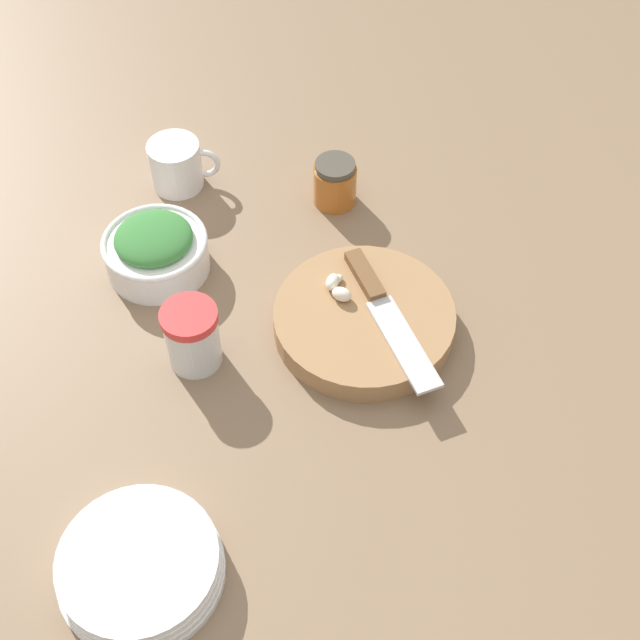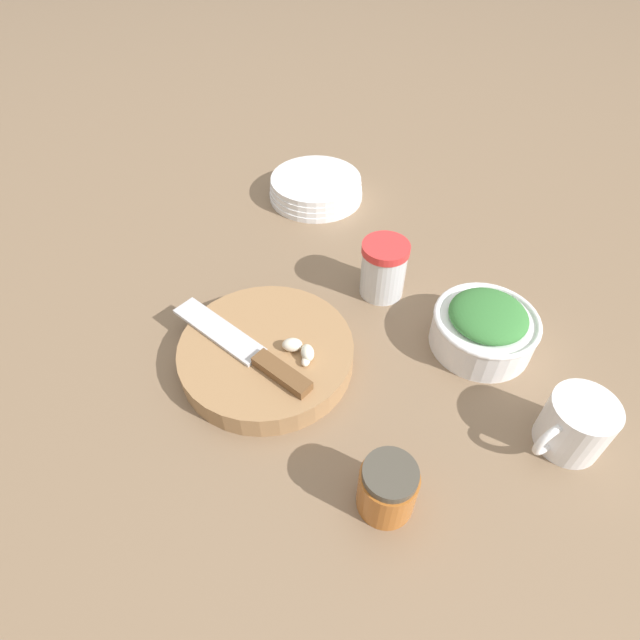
{
  "view_description": "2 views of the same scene",
  "coord_description": "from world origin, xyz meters",
  "px_view_note": "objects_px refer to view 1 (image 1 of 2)",
  "views": [
    {
      "loc": [
        -0.64,
        -0.11,
        0.88
      ],
      "look_at": [
        0.01,
        -0.06,
        0.07
      ],
      "focal_mm": 50.0,
      "sensor_mm": 36.0,
      "label": 1
    },
    {
      "loc": [
        0.47,
        -0.21,
        0.52
      ],
      "look_at": [
        0.05,
        -0.03,
        0.04
      ],
      "focal_mm": 28.0,
      "sensor_mm": 36.0,
      "label": 2
    }
  ],
  "objects_px": {
    "chef_knife": "(384,309)",
    "plate_stack": "(140,566)",
    "coffee_mug": "(177,165)",
    "cutting_board": "(364,320)",
    "spice_jar": "(192,336)",
    "herb_bowl": "(156,250)",
    "garlic_cloves": "(337,288)",
    "honey_jar": "(335,183)"
  },
  "relations": [
    {
      "from": "chef_knife",
      "to": "plate_stack",
      "type": "distance_m",
      "value": 0.42
    },
    {
      "from": "coffee_mug",
      "to": "plate_stack",
      "type": "height_order",
      "value": "coffee_mug"
    },
    {
      "from": "cutting_board",
      "to": "coffee_mug",
      "type": "distance_m",
      "value": 0.37
    },
    {
      "from": "spice_jar",
      "to": "coffee_mug",
      "type": "bearing_deg",
      "value": 13.69
    },
    {
      "from": "cutting_board",
      "to": "herb_bowl",
      "type": "xyz_separation_m",
      "value": [
        0.08,
        0.28,
        0.02
      ]
    },
    {
      "from": "cutting_board",
      "to": "garlic_cloves",
      "type": "distance_m",
      "value": 0.05
    },
    {
      "from": "spice_jar",
      "to": "plate_stack",
      "type": "height_order",
      "value": "spice_jar"
    },
    {
      "from": "garlic_cloves",
      "to": "plate_stack",
      "type": "height_order",
      "value": "garlic_cloves"
    },
    {
      "from": "spice_jar",
      "to": "garlic_cloves",
      "type": "bearing_deg",
      "value": -60.9
    },
    {
      "from": "chef_knife",
      "to": "coffee_mug",
      "type": "relative_size",
      "value": 2.14
    },
    {
      "from": "herb_bowl",
      "to": "honey_jar",
      "type": "bearing_deg",
      "value": -56.82
    },
    {
      "from": "garlic_cloves",
      "to": "coffee_mug",
      "type": "xyz_separation_m",
      "value": [
        0.22,
        0.24,
        -0.01
      ]
    },
    {
      "from": "chef_knife",
      "to": "honey_jar",
      "type": "distance_m",
      "value": 0.24
    },
    {
      "from": "garlic_cloves",
      "to": "cutting_board",
      "type": "bearing_deg",
      "value": -130.38
    },
    {
      "from": "herb_bowl",
      "to": "coffee_mug",
      "type": "bearing_deg",
      "value": 0.5
    },
    {
      "from": "spice_jar",
      "to": "plate_stack",
      "type": "relative_size",
      "value": 0.51
    },
    {
      "from": "coffee_mug",
      "to": "herb_bowl",
      "type": "bearing_deg",
      "value": -179.5
    },
    {
      "from": "garlic_cloves",
      "to": "herb_bowl",
      "type": "bearing_deg",
      "value": 77.64
    },
    {
      "from": "chef_knife",
      "to": "coffee_mug",
      "type": "distance_m",
      "value": 0.39
    },
    {
      "from": "plate_stack",
      "to": "spice_jar",
      "type": "bearing_deg",
      "value": -1.99
    },
    {
      "from": "herb_bowl",
      "to": "plate_stack",
      "type": "height_order",
      "value": "herb_bowl"
    },
    {
      "from": "cutting_board",
      "to": "chef_knife",
      "type": "relative_size",
      "value": 1.05
    },
    {
      "from": "cutting_board",
      "to": "spice_jar",
      "type": "xyz_separation_m",
      "value": [
        -0.06,
        0.2,
        0.03
      ]
    },
    {
      "from": "spice_jar",
      "to": "honey_jar",
      "type": "distance_m",
      "value": 0.33
    },
    {
      "from": "chef_knife",
      "to": "herb_bowl",
      "type": "relative_size",
      "value": 1.56
    },
    {
      "from": "garlic_cloves",
      "to": "chef_knife",
      "type": "bearing_deg",
      "value": -115.03
    },
    {
      "from": "cutting_board",
      "to": "coffee_mug",
      "type": "bearing_deg",
      "value": 48.38
    },
    {
      "from": "herb_bowl",
      "to": "spice_jar",
      "type": "height_order",
      "value": "spice_jar"
    },
    {
      "from": "coffee_mug",
      "to": "plate_stack",
      "type": "bearing_deg",
      "value": -173.61
    },
    {
      "from": "herb_bowl",
      "to": "honey_jar",
      "type": "xyz_separation_m",
      "value": [
        0.15,
        -0.22,
        -0.0
      ]
    },
    {
      "from": "spice_jar",
      "to": "coffee_mug",
      "type": "xyz_separation_m",
      "value": [
        0.31,
        0.08,
        -0.01
      ]
    },
    {
      "from": "chef_knife",
      "to": "coffee_mug",
      "type": "height_order",
      "value": "coffee_mug"
    },
    {
      "from": "herb_bowl",
      "to": "plate_stack",
      "type": "bearing_deg",
      "value": -171.36
    },
    {
      "from": "cutting_board",
      "to": "honey_jar",
      "type": "height_order",
      "value": "honey_jar"
    },
    {
      "from": "garlic_cloves",
      "to": "coffee_mug",
      "type": "bearing_deg",
      "value": 48.2
    },
    {
      "from": "spice_jar",
      "to": "chef_knife",
      "type": "bearing_deg",
      "value": -73.94
    },
    {
      "from": "chef_knife",
      "to": "spice_jar",
      "type": "relative_size",
      "value": 2.47
    },
    {
      "from": "cutting_board",
      "to": "chef_knife",
      "type": "distance_m",
      "value": 0.03
    },
    {
      "from": "chef_knife",
      "to": "honey_jar",
      "type": "xyz_separation_m",
      "value": [
        0.23,
        0.08,
        -0.0
      ]
    },
    {
      "from": "plate_stack",
      "to": "chef_knife",
      "type": "bearing_deg",
      "value": -34.56
    },
    {
      "from": "chef_knife",
      "to": "herb_bowl",
      "type": "bearing_deg",
      "value": -41.59
    },
    {
      "from": "garlic_cloves",
      "to": "herb_bowl",
      "type": "xyz_separation_m",
      "value": [
        0.05,
        0.24,
        -0.01
      ]
    }
  ]
}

